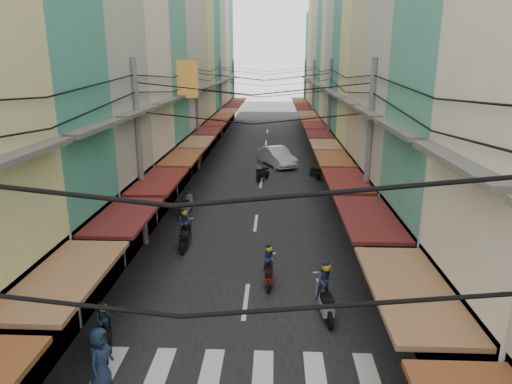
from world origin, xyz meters
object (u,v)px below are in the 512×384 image
(white_car, at_px, (277,166))
(traffic_sign, at_px, (451,302))
(market_umbrella, at_px, (502,293))
(bicycle, at_px, (450,286))

(white_car, bearing_deg, traffic_sign, -104.88)
(market_umbrella, xyz_separation_m, traffic_sign, (-1.88, -1.25, 0.39))
(bicycle, xyz_separation_m, market_umbrella, (-0.30, -4.11, 1.93))
(white_car, relative_size, traffic_sign, 1.68)
(white_car, height_order, bicycle, white_car)
(white_car, height_order, market_umbrella, market_umbrella)
(bicycle, relative_size, traffic_sign, 0.46)
(market_umbrella, bearing_deg, white_car, 104.15)
(bicycle, bearing_deg, white_car, 28.10)
(white_car, xyz_separation_m, market_umbrella, (6.09, -24.16, 1.93))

